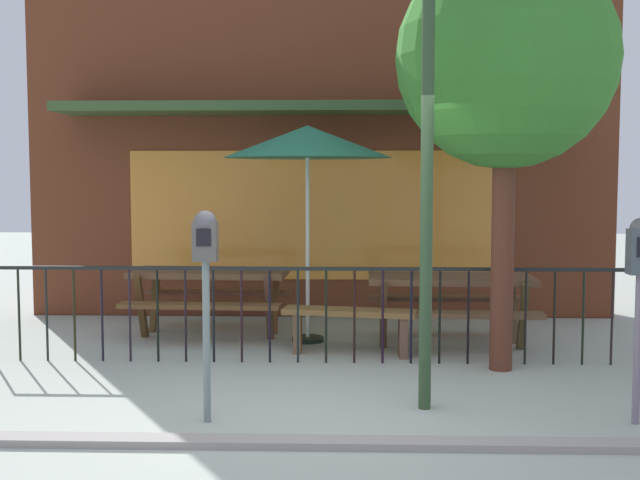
# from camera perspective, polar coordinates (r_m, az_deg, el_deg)

# --- Properties ---
(ground) EXTENTS (40.00, 40.00, 0.00)m
(ground) POSITION_cam_1_polar(r_m,az_deg,el_deg) (6.28, -1.34, -12.77)
(ground) COLOR #A6B0A3
(pub_storefront) EXTENTS (7.74, 1.38, 5.21)m
(pub_storefront) POSITION_cam_1_polar(r_m,az_deg,el_deg) (10.79, 0.07, 8.41)
(pub_storefront) COLOR #461F16
(pub_storefront) RESTS_ON ground
(patio_fence_front) EXTENTS (6.53, 0.04, 0.97)m
(patio_fence_front) POSITION_cam_1_polar(r_m,az_deg,el_deg) (8.00, -0.58, -4.12)
(patio_fence_front) COLOR black
(patio_fence_front) RESTS_ON ground
(picnic_table_left) EXTENTS (1.86, 1.43, 0.79)m
(picnic_table_left) POSITION_cam_1_polar(r_m,az_deg,el_deg) (9.46, -7.86, -3.10)
(picnic_table_left) COLOR brown
(picnic_table_left) RESTS_ON ground
(picnic_table_right) EXTENTS (1.83, 1.41, 0.79)m
(picnic_table_right) POSITION_cam_1_polar(r_m,az_deg,el_deg) (8.94, 9.27, -3.57)
(picnic_table_right) COLOR brown
(picnic_table_right) RESTS_ON ground
(patio_umbrella) EXTENTS (1.88, 1.88, 2.43)m
(patio_umbrella) POSITION_cam_1_polar(r_m,az_deg,el_deg) (8.96, -0.90, 6.92)
(patio_umbrella) COLOR black
(patio_umbrella) RESTS_ON ground
(patio_bench) EXTENTS (1.43, 0.56, 0.48)m
(patio_bench) POSITION_cam_1_polar(r_m,az_deg,el_deg) (8.43, 2.11, -5.79)
(patio_bench) COLOR brown
(patio_bench) RESTS_ON ground
(parking_meter_near) EXTENTS (0.18, 0.17, 1.62)m
(parking_meter_near) POSITION_cam_1_polar(r_m,az_deg,el_deg) (6.07, -8.15, -1.37)
(parking_meter_near) COLOR slate
(parking_meter_near) RESTS_ON ground
(parking_meter_far) EXTENTS (0.18, 0.17, 1.56)m
(parking_meter_far) POSITION_cam_1_polar(r_m,az_deg,el_deg) (6.43, 21.84, -1.71)
(parking_meter_far) COLOR slate
(parking_meter_far) RESTS_ON ground
(street_tree) EXTENTS (2.08, 2.08, 4.01)m
(street_tree) POSITION_cam_1_polar(r_m,az_deg,el_deg) (7.89, 13.11, 12.33)
(street_tree) COLOR #572D20
(street_tree) RESTS_ON ground
(street_lamp) EXTENTS (0.28, 0.28, 3.97)m
(street_lamp) POSITION_cam_1_polar(r_m,az_deg,el_deg) (6.42, 7.69, 10.97)
(street_lamp) COLOR #2C4528
(street_lamp) RESTS_ON ground
(curb_edge) EXTENTS (10.84, 0.20, 0.11)m
(curb_edge) POSITION_cam_1_polar(r_m,az_deg,el_deg) (5.74, -1.67, -14.48)
(curb_edge) COLOR #9B948F
(curb_edge) RESTS_ON ground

